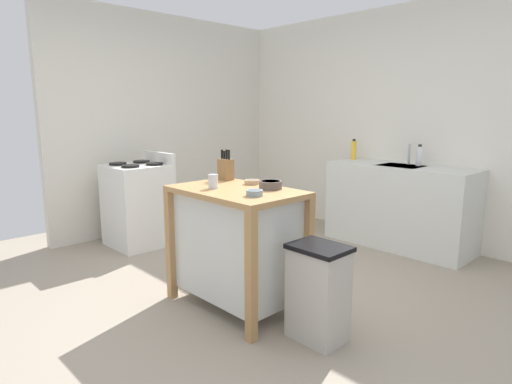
{
  "coord_description": "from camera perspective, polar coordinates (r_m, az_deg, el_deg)",
  "views": [
    {
      "loc": [
        2.35,
        -2.05,
        1.46
      ],
      "look_at": [
        0.03,
        0.16,
        0.85
      ],
      "focal_mm": 30.22,
      "sensor_mm": 36.0,
      "label": 1
    }
  ],
  "objects": [
    {
      "name": "sink_counter",
      "position": [
        4.91,
        18.46,
        -1.73
      ],
      "size": [
        1.53,
        0.6,
        0.88
      ],
      "color": "silver",
      "rests_on": "ground"
    },
    {
      "name": "stove",
      "position": [
        4.86,
        -15.29,
        -1.59
      ],
      "size": [
        0.6,
        0.6,
        1.0
      ],
      "color": "white",
      "rests_on": "ground"
    },
    {
      "name": "knife_block",
      "position": [
        3.51,
        -4.05,
        3.1
      ],
      "size": [
        0.11,
        0.09,
        0.25
      ],
      "color": "olive",
      "rests_on": "kitchen_island"
    },
    {
      "name": "bottle_spray_cleaner",
      "position": [
        5.25,
        12.81,
        5.46
      ],
      "size": [
        0.06,
        0.06,
        0.24
      ],
      "color": "yellow",
      "rests_on": "sink_counter"
    },
    {
      "name": "bowl_stoneware_deep",
      "position": [
        3.1,
        1.94,
        0.97
      ],
      "size": [
        0.17,
        0.17,
        0.06
      ],
      "color": "#564C47",
      "rests_on": "kitchen_island"
    },
    {
      "name": "bowl_ceramic_wide",
      "position": [
        3.31,
        -0.54,
        1.36
      ],
      "size": [
        0.11,
        0.11,
        0.03
      ],
      "color": "tan",
      "rests_on": "kitchen_island"
    },
    {
      "name": "bottle_hand_soap",
      "position": [
        4.85,
        20.8,
        4.51
      ],
      "size": [
        0.06,
        0.06,
        0.23
      ],
      "color": "white",
      "rests_on": "sink_counter"
    },
    {
      "name": "drinking_cup",
      "position": [
        3.14,
        -5.69,
        1.41
      ],
      "size": [
        0.07,
        0.07,
        0.1
      ],
      "color": "silver",
      "rests_on": "kitchen_island"
    },
    {
      "name": "sink_faucet",
      "position": [
        4.95,
        19.61,
        4.75
      ],
      "size": [
        0.02,
        0.02,
        0.22
      ],
      "color": "#B7BCC1",
      "rests_on": "sink_counter"
    },
    {
      "name": "kitchen_island",
      "position": [
        3.21,
        -2.6,
        -6.54
      ],
      "size": [
        0.97,
        0.62,
        0.9
      ],
      "color": "#AD7F4C",
      "rests_on": "ground"
    },
    {
      "name": "bowl_ceramic_small",
      "position": [
        2.85,
        -0.2,
        -0.1
      ],
      "size": [
        0.11,
        0.11,
        0.04
      ],
      "color": "gray",
      "rests_on": "kitchen_island"
    },
    {
      "name": "ground_plane",
      "position": [
        3.44,
        -2.34,
        -14.32
      ],
      "size": [
        6.11,
        6.11,
        0.0
      ],
      "primitive_type": "plane",
      "color": "gray",
      "rests_on": "ground"
    },
    {
      "name": "wall_left",
      "position": [
        5.64,
        -11.27,
        8.94
      ],
      "size": [
        0.1,
        3.16,
        2.6
      ],
      "primitive_type": "cube",
      "color": "silver",
      "rests_on": "ground"
    },
    {
      "name": "trash_bin",
      "position": [
        2.85,
        8.24,
        -13.02
      ],
      "size": [
        0.36,
        0.28,
        0.63
      ],
      "color": "#B7B2A8",
      "rests_on": "ground"
    },
    {
      "name": "wall_back",
      "position": [
        5.18,
        19.53,
        8.39
      ],
      "size": [
        4.8,
        0.1,
        2.6
      ],
      "primitive_type": "cube",
      "color": "silver",
      "rests_on": "ground"
    }
  ]
}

